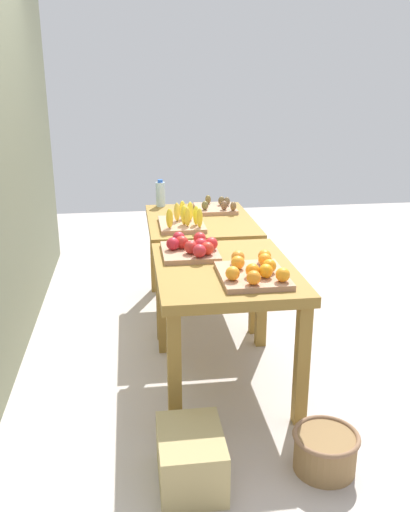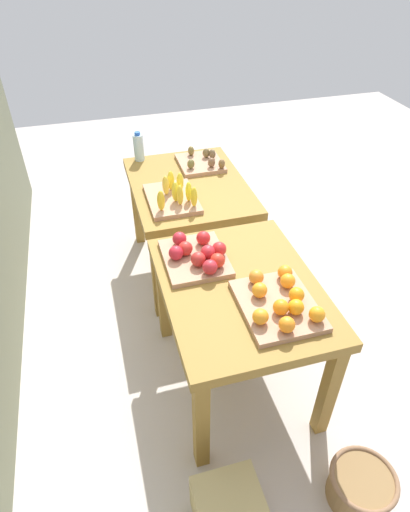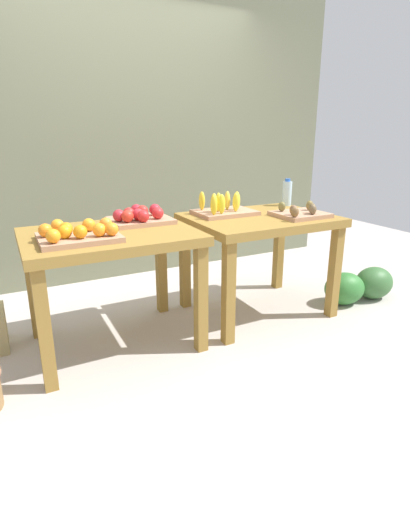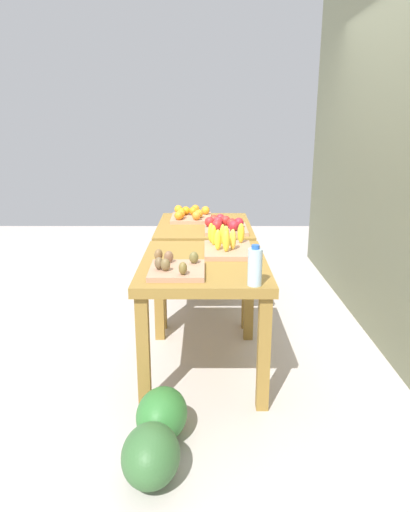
% 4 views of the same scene
% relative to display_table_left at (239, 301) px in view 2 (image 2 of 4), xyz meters
% --- Properties ---
extents(ground_plane, '(8.00, 8.00, 0.00)m').
position_rel_display_table_left_xyz_m(ground_plane, '(0.56, 0.00, -0.65)').
color(ground_plane, '#BBB0A8').
extents(display_table_left, '(1.04, 0.80, 0.76)m').
position_rel_display_table_left_xyz_m(display_table_left, '(0.00, 0.00, 0.00)').
color(display_table_left, olive).
rests_on(display_table_left, ground_plane).
extents(display_table_right, '(1.04, 0.80, 0.76)m').
position_rel_display_table_left_xyz_m(display_table_right, '(1.12, 0.00, 0.00)').
color(display_table_right, olive).
rests_on(display_table_right, ground_plane).
extents(orange_bin, '(0.45, 0.36, 0.11)m').
position_rel_display_table_left_xyz_m(orange_bin, '(-0.21, -0.13, 0.15)').
color(orange_bin, tan).
rests_on(orange_bin, display_table_left).
extents(apple_bin, '(0.41, 0.35, 0.11)m').
position_rel_display_table_left_xyz_m(apple_bin, '(0.25, 0.16, 0.16)').
color(apple_bin, tan).
rests_on(apple_bin, display_table_left).
extents(banana_crate, '(0.44, 0.32, 0.17)m').
position_rel_display_table_left_xyz_m(banana_crate, '(0.90, 0.15, 0.16)').
color(banana_crate, tan).
rests_on(banana_crate, display_table_right).
extents(kiwi_bin, '(0.37, 0.32, 0.10)m').
position_rel_display_table_left_xyz_m(kiwi_bin, '(1.36, -0.16, 0.14)').
color(kiwi_bin, tan).
rests_on(kiwi_bin, display_table_right).
extents(water_bottle, '(0.08, 0.08, 0.22)m').
position_rel_display_table_left_xyz_m(water_bottle, '(1.58, 0.27, 0.22)').
color(water_bottle, silver).
rests_on(water_bottle, display_table_right).
extents(watermelon_pile, '(0.68, 0.32, 0.27)m').
position_rel_display_table_left_xyz_m(watermelon_pile, '(2.00, -0.23, -0.52)').
color(watermelon_pile, '#356332').
rests_on(watermelon_pile, ground_plane).
extents(wicker_basket, '(0.32, 0.32, 0.20)m').
position_rel_display_table_left_xyz_m(wicker_basket, '(-0.85, -0.35, -0.54)').
color(wicker_basket, olive).
rests_on(wicker_basket, ground_plane).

